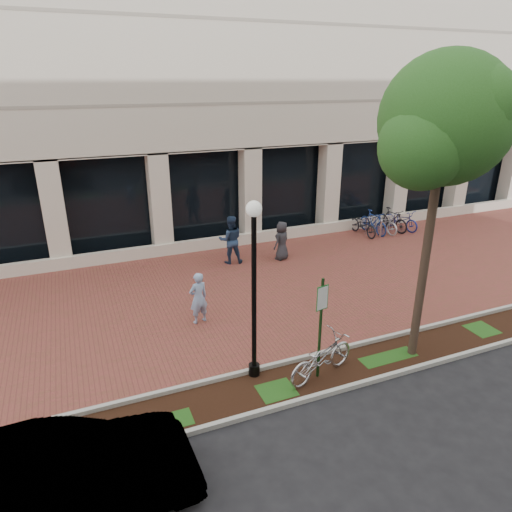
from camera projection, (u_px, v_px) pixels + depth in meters
name	position (u px, v px, depth m)	size (l,w,h in m)	color
ground	(249.00, 290.00, 15.99)	(120.00, 120.00, 0.00)	black
brick_plaza	(249.00, 290.00, 15.99)	(40.00, 9.00, 0.01)	brown
planting_strip	(326.00, 373.00, 11.47)	(40.00, 1.50, 0.01)	black
curb_plaza_side	(312.00, 356.00, 12.10)	(40.00, 0.12, 0.12)	#ADADA3
curb_street_side	(343.00, 389.00, 10.80)	(40.00, 0.12, 0.12)	#ADADA3
near_office_building	(166.00, 7.00, 21.35)	(40.00, 12.12, 16.00)	beige
parking_sign	(321.00, 317.00, 10.73)	(0.34, 0.07, 2.68)	#153B16
lamppost	(254.00, 283.00, 10.51)	(0.36, 0.36, 4.48)	black
street_tree	(445.00, 128.00, 10.22)	(3.57, 2.98, 7.57)	#493629
locked_bicycle	(321.00, 357.00, 11.18)	(0.73, 2.09, 1.10)	silver
pedestrian_left	(198.00, 298.00, 13.60)	(0.59, 0.39, 1.63)	#8DAAD3
pedestrian_mid	(231.00, 240.00, 18.03)	(0.95, 0.74, 1.95)	#1E304C
pedestrian_right	(282.00, 241.00, 18.43)	(0.78, 0.51, 1.60)	#27272C
bollard	(381.00, 228.00, 21.13)	(0.12, 0.12, 0.88)	#B6B6BB
bike_rack_cluster	(383.00, 222.00, 21.84)	(3.12, 2.02, 1.12)	black
sedan_near_curb	(52.00, 486.00, 7.38)	(1.65, 4.72, 1.56)	silver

